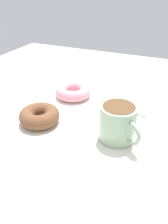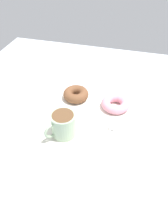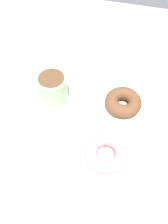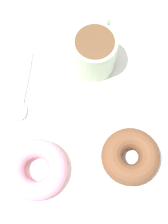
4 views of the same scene
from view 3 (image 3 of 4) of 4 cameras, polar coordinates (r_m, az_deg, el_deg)
name	(u,v)px [view 3 (image 3 of 4)]	position (r cm, az deg, el deg)	size (l,w,h in cm)	color
ground_plane	(80,122)	(69.40, -1.03, -2.28)	(120.00, 120.00, 2.00)	#B2BCC6
napkin	(84,117)	(69.01, 0.00, -1.04)	(34.15, 34.15, 0.30)	white
coffee_cup	(52,87)	(70.19, -7.28, 5.58)	(8.83, 10.30, 8.35)	#9EB793
donut_near_cup	(123,102)	(70.26, 8.94, 2.24)	(10.26, 10.26, 3.78)	brown
donut_far	(106,153)	(61.55, 5.10, -9.28)	(10.88, 10.88, 3.41)	pink
spoon	(54,144)	(64.35, -6.91, -7.30)	(6.26, 13.70, 0.90)	silver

